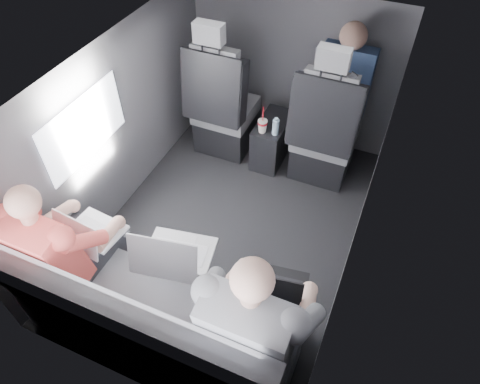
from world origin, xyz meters
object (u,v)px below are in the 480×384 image
at_px(laptop_black, 277,287).
at_px(passenger_rear_left, 67,247).
at_px(front_seat_right, 324,138).
at_px(laptop_white, 89,232).
at_px(laptop_silver, 174,254).
at_px(water_bottle, 276,127).
at_px(passenger_front_right, 344,85).
at_px(front_seat_left, 223,112).
at_px(passenger_rear_right, 258,321).
at_px(rear_bench, 155,324).
at_px(soda_cup, 262,125).
at_px(center_console, 272,140).

distance_m(laptop_black, passenger_rear_left, 1.21).
height_order(front_seat_right, laptop_white, front_seat_right).
bearing_deg(laptop_silver, water_bottle, 87.67).
height_order(front_seat_right, passenger_front_right, front_seat_right).
relative_size(front_seat_left, passenger_rear_right, 1.02).
bearing_deg(rear_bench, soda_cup, 91.22).
distance_m(rear_bench, laptop_white, 0.66).
bearing_deg(passenger_rear_right, passenger_front_right, 92.69).
height_order(laptop_silver, passenger_rear_right, passenger_rear_right).
bearing_deg(soda_cup, rear_bench, -88.78).
xyz_separation_m(passenger_rear_left, passenger_front_right, (1.07, 2.06, 0.14)).
distance_m(water_bottle, laptop_black, 1.58).
bearing_deg(passenger_rear_right, front_seat_right, 94.27).
height_order(rear_bench, laptop_silver, rear_bench).
xyz_separation_m(water_bottle, passenger_front_right, (0.42, 0.37, 0.28)).
height_order(passenger_rear_right, passenger_front_right, passenger_front_right).
xyz_separation_m(front_seat_left, laptop_white, (-0.08, -1.68, 0.23)).
relative_size(laptop_white, passenger_front_right, 0.41).
height_order(laptop_silver, passenger_front_right, passenger_front_right).
bearing_deg(front_seat_left, soda_cup, -16.32).
xyz_separation_m(laptop_white, laptop_black, (1.13, 0.09, -0.00)).
xyz_separation_m(front_seat_right, center_console, (-0.45, 0.04, -0.20)).
relative_size(laptop_silver, passenger_rear_right, 0.34).
bearing_deg(passenger_front_right, laptop_white, -117.68).
height_order(soda_cup, passenger_rear_left, passenger_rear_left).
bearing_deg(water_bottle, laptop_silver, -92.33).
bearing_deg(front_seat_right, laptop_black, -84.40).
bearing_deg(laptop_silver, rear_bench, -91.88).
height_order(rear_bench, laptop_white, rear_bench).
relative_size(front_seat_right, laptop_white, 3.71).
bearing_deg(passenger_front_right, passenger_rear_left, -117.47).
xyz_separation_m(rear_bench, laptop_silver, (0.01, 0.28, 0.33)).
height_order(front_seat_left, laptop_silver, front_seat_left).
distance_m(soda_cup, water_bottle, 0.11).
height_order(front_seat_right, water_bottle, front_seat_right).
xyz_separation_m(front_seat_right, laptop_white, (-0.98, -1.68, 0.23)).
bearing_deg(laptop_black, passenger_front_right, 93.66).
relative_size(soda_cup, passenger_rear_right, 0.19).
relative_size(water_bottle, laptop_silver, 0.37).
bearing_deg(passenger_rear_left, laptop_silver, 17.29).
distance_m(passenger_rear_left, passenger_front_right, 2.33).
height_order(rear_bench, passenger_rear_left, passenger_rear_left).
height_order(water_bottle, laptop_white, laptop_white).
bearing_deg(laptop_white, passenger_rear_right, -6.71).
xyz_separation_m(passenger_rear_right, passenger_front_right, (-0.10, 2.07, 0.12)).
xyz_separation_m(front_seat_left, rear_bench, (0.45, -1.90, -0.09)).
bearing_deg(laptop_silver, passenger_front_right, 75.71).
relative_size(front_seat_left, laptop_white, 3.71).
distance_m(rear_bench, laptop_black, 0.75).
bearing_deg(front_seat_right, passenger_rear_left, -119.82).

